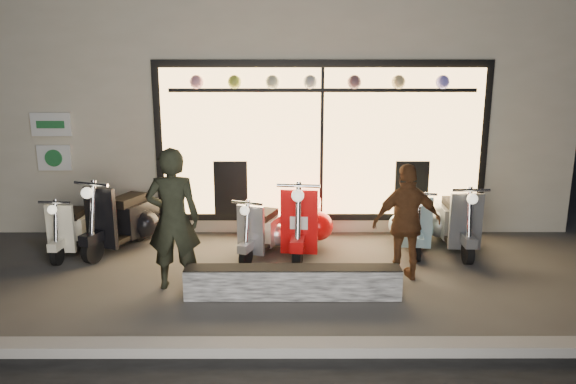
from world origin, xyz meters
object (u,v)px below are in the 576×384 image
Objects in this scene: scooter_silver at (264,230)px; man at (173,219)px; graffiti_barrier at (293,282)px; scooter_red at (303,221)px; woman at (407,223)px.

man is at bearing -109.01° from scooter_silver.
graffiti_barrier is at bearing -55.03° from scooter_silver.
man is at bearing -133.37° from scooter_red.
woman is (1.34, -1.14, 0.32)m from scooter_red.
scooter_red is at bearing -142.11° from man.
scooter_red reaches higher than scooter_silver.
man is 1.17× the size of woman.
woman is (3.03, 0.28, -0.13)m from man.
scooter_red is 0.90× the size of man.
graffiti_barrier is 1.74m from woman.
graffiti_barrier is 1.71m from man.
woman is at bearing -33.69° from scooter_red.
man is (-1.09, -1.32, 0.56)m from scooter_silver.
graffiti_barrier is 1.62× the size of scooter_red.
graffiti_barrier is 1.45× the size of man.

